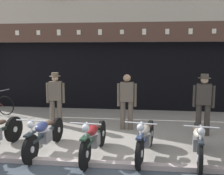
{
  "coord_description": "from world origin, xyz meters",
  "views": [
    {
      "loc": [
        1.2,
        -4.85,
        2.25
      ],
      "look_at": [
        0.31,
        2.54,
        1.24
      ],
      "focal_mm": 42.68,
      "sensor_mm": 36.0,
      "label": 1
    }
  ],
  "objects_px": {
    "motorcycle_center_left": "(45,134)",
    "salesman_left": "(56,96)",
    "shopkeeper_center": "(127,99)",
    "motorcycle_center": "(94,138)",
    "salesman_right": "(204,102)",
    "motorcycle_center_right": "(145,138)",
    "motorcycle_right": "(198,141)",
    "advert_board_near": "(51,63)"
  },
  "relations": [
    {
      "from": "motorcycle_center_left",
      "to": "salesman_left",
      "type": "distance_m",
      "value": 2.25
    },
    {
      "from": "salesman_left",
      "to": "shopkeeper_center",
      "type": "height_order",
      "value": "salesman_left"
    },
    {
      "from": "motorcycle_center",
      "to": "salesman_right",
      "type": "distance_m",
      "value": 3.24
    },
    {
      "from": "motorcycle_center_left",
      "to": "motorcycle_center",
      "type": "bearing_deg",
      "value": 176.88
    },
    {
      "from": "motorcycle_center_right",
      "to": "salesman_right",
      "type": "xyz_separation_m",
      "value": [
        1.54,
        1.69,
        0.5
      ]
    },
    {
      "from": "motorcycle_center_left",
      "to": "motorcycle_center",
      "type": "relative_size",
      "value": 1.03
    },
    {
      "from": "motorcycle_right",
      "to": "salesman_left",
      "type": "distance_m",
      "value": 4.42
    },
    {
      "from": "shopkeeper_center",
      "to": "salesman_left",
      "type": "bearing_deg",
      "value": -5.67
    },
    {
      "from": "motorcycle_center_right",
      "to": "motorcycle_center_left",
      "type": "bearing_deg",
      "value": 9.42
    },
    {
      "from": "motorcycle_center_left",
      "to": "salesman_left",
      "type": "height_order",
      "value": "salesman_left"
    },
    {
      "from": "motorcycle_center",
      "to": "advert_board_near",
      "type": "relative_size",
      "value": 2.06
    },
    {
      "from": "motorcycle_center",
      "to": "shopkeeper_center",
      "type": "xyz_separation_m",
      "value": [
        0.57,
        2.12,
        0.47
      ]
    },
    {
      "from": "shopkeeper_center",
      "to": "salesman_right",
      "type": "xyz_separation_m",
      "value": [
        2.07,
        -0.3,
        0.03
      ]
    },
    {
      "from": "motorcycle_center_right",
      "to": "advert_board_near",
      "type": "height_order",
      "value": "advert_board_near"
    },
    {
      "from": "salesman_right",
      "to": "advert_board_near",
      "type": "distance_m",
      "value": 6.14
    },
    {
      "from": "motorcycle_center_right",
      "to": "salesman_right",
      "type": "height_order",
      "value": "salesman_right"
    },
    {
      "from": "motorcycle_right",
      "to": "salesman_left",
      "type": "bearing_deg",
      "value": -23.01
    },
    {
      "from": "motorcycle_center_right",
      "to": "motorcycle_right",
      "type": "height_order",
      "value": "motorcycle_center_right"
    },
    {
      "from": "motorcycle_right",
      "to": "salesman_left",
      "type": "height_order",
      "value": "salesman_left"
    },
    {
      "from": "motorcycle_center_left",
      "to": "motorcycle_center_right",
      "type": "distance_m",
      "value": 2.24
    },
    {
      "from": "motorcycle_center_right",
      "to": "advert_board_near",
      "type": "distance_m",
      "value": 6.17
    },
    {
      "from": "motorcycle_center_left",
      "to": "advert_board_near",
      "type": "bearing_deg",
      "value": -68.5
    },
    {
      "from": "motorcycle_center_right",
      "to": "shopkeeper_center",
      "type": "xyz_separation_m",
      "value": [
        -0.53,
        1.99,
        0.47
      ]
    },
    {
      "from": "shopkeeper_center",
      "to": "advert_board_near",
      "type": "relative_size",
      "value": 1.71
    },
    {
      "from": "motorcycle_center_right",
      "to": "salesman_left",
      "type": "height_order",
      "value": "salesman_left"
    },
    {
      "from": "motorcycle_center",
      "to": "motorcycle_center_right",
      "type": "xyz_separation_m",
      "value": [
        1.09,
        0.13,
        0.0
      ]
    },
    {
      "from": "motorcycle_center_left",
      "to": "motorcycle_right",
      "type": "height_order",
      "value": "motorcycle_right"
    },
    {
      "from": "motorcycle_center_left",
      "to": "salesman_left",
      "type": "relative_size",
      "value": 1.23
    },
    {
      "from": "motorcycle_center_left",
      "to": "motorcycle_center_right",
      "type": "relative_size",
      "value": 1.03
    },
    {
      "from": "motorcycle_center_left",
      "to": "motorcycle_right",
      "type": "distance_m",
      "value": 3.32
    },
    {
      "from": "salesman_right",
      "to": "salesman_left",
      "type": "bearing_deg",
      "value": 4.86
    },
    {
      "from": "motorcycle_center",
      "to": "motorcycle_center_right",
      "type": "relative_size",
      "value": 1.0
    },
    {
      "from": "motorcycle_center",
      "to": "salesman_right",
      "type": "xyz_separation_m",
      "value": [
        2.63,
        1.82,
        0.5
      ]
    },
    {
      "from": "motorcycle_center",
      "to": "motorcycle_right",
      "type": "height_order",
      "value": "motorcycle_right"
    },
    {
      "from": "motorcycle_center_right",
      "to": "shopkeeper_center",
      "type": "height_order",
      "value": "shopkeeper_center"
    },
    {
      "from": "salesman_right",
      "to": "advert_board_near",
      "type": "height_order",
      "value": "advert_board_near"
    },
    {
      "from": "advert_board_near",
      "to": "motorcycle_center_left",
      "type": "bearing_deg",
      "value": -72.4
    },
    {
      "from": "shopkeeper_center",
      "to": "salesman_right",
      "type": "relative_size",
      "value": 0.97
    },
    {
      "from": "advert_board_near",
      "to": "motorcycle_right",
      "type": "bearing_deg",
      "value": -44.96
    },
    {
      "from": "salesman_right",
      "to": "motorcycle_center_left",
      "type": "bearing_deg",
      "value": 35.11
    },
    {
      "from": "motorcycle_center",
      "to": "motorcycle_right",
      "type": "distance_m",
      "value": 2.17
    },
    {
      "from": "salesman_left",
      "to": "salesman_right",
      "type": "distance_m",
      "value": 4.26
    }
  ]
}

